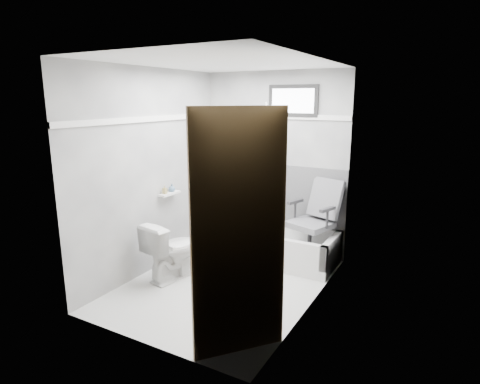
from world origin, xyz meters
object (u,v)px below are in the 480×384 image
Objects in this scene: toilet at (173,250)px; door at (250,255)px; bathtub at (277,245)px; soap_bottle_a at (165,190)px; office_chair at (310,219)px; soap_bottle_b at (172,188)px.

door is (1.60, -1.14, 0.66)m from toilet.
bathtub is 2.46m from door.
door reaches higher than soap_bottle_a.
soap_bottle_b is (-1.58, -0.69, 0.35)m from office_chair.
toilet is (-0.85, -1.07, 0.13)m from bathtub.
office_chair is at bearing 23.64° from soap_bottle_b.
office_chair is 1.40× the size of toilet.
door reaches higher than soap_bottle_b.
office_chair is at bearing 6.91° from bathtub.
soap_bottle_a reaches higher than soap_bottle_b.
toilet reaches higher than bathtub.
soap_bottle_a reaches higher than bathtub.
toilet is 0.35× the size of door.
office_chair is 1.76m from soap_bottle_b.
soap_bottle_b reaches higher than toilet.
office_chair is at bearing -127.56° from toilet.
soap_bottle_a is (-1.17, -0.78, 0.76)m from bathtub.
soap_bottle_b is at bearing -151.22° from bathtub.
soap_bottle_a is 0.99× the size of soap_bottle_b.
door is (0.75, -2.21, 0.79)m from bathtub.
office_chair is (0.41, 0.05, 0.39)m from bathtub.
door is at bearing 155.38° from toilet.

